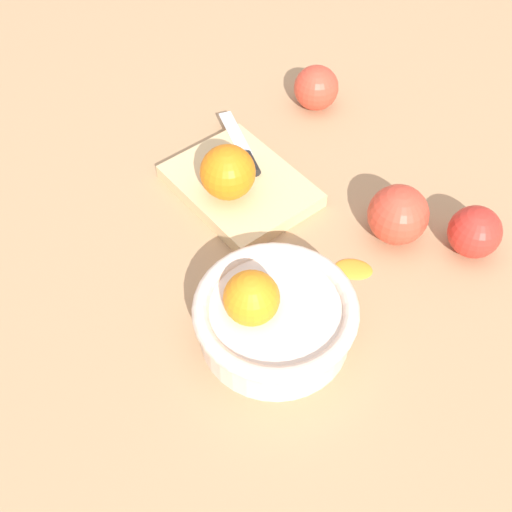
% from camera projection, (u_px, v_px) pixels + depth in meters
% --- Properties ---
extents(ground_plane, '(2.40, 2.40, 0.00)m').
position_uv_depth(ground_plane, '(298.00, 242.00, 0.92)').
color(ground_plane, tan).
extents(bowl, '(0.20, 0.20, 0.11)m').
position_uv_depth(bowl, '(273.00, 316.00, 0.79)').
color(bowl, beige).
rests_on(bowl, ground_plane).
extents(cutting_board, '(0.22, 0.17, 0.02)m').
position_uv_depth(cutting_board, '(240.00, 186.00, 0.98)').
color(cutting_board, '#DBB77F').
rests_on(cutting_board, ground_plane).
extents(orange_on_board, '(0.08, 0.08, 0.08)m').
position_uv_depth(orange_on_board, '(228.00, 172.00, 0.92)').
color(orange_on_board, orange).
rests_on(orange_on_board, cutting_board).
extents(knife, '(0.15, 0.06, 0.01)m').
position_uv_depth(knife, '(244.00, 150.00, 1.00)').
color(knife, silver).
rests_on(knife, cutting_board).
extents(apple_front_left, '(0.07, 0.07, 0.07)m').
position_uv_depth(apple_front_left, '(475.00, 232.00, 0.88)').
color(apple_front_left, red).
rests_on(apple_front_left, ground_plane).
extents(apple_front_right, '(0.07, 0.07, 0.07)m').
position_uv_depth(apple_front_right, '(316.00, 88.00, 1.08)').
color(apple_front_right, '#D6422D').
rests_on(apple_front_right, ground_plane).
extents(apple_front_left_2, '(0.08, 0.08, 0.08)m').
position_uv_depth(apple_front_left_2, '(398.00, 215.00, 0.90)').
color(apple_front_left_2, '#D6422D').
rests_on(apple_front_left_2, ground_plane).
extents(citrus_peel, '(0.06, 0.06, 0.01)m').
position_uv_depth(citrus_peel, '(354.00, 268.00, 0.89)').
color(citrus_peel, orange).
rests_on(citrus_peel, ground_plane).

